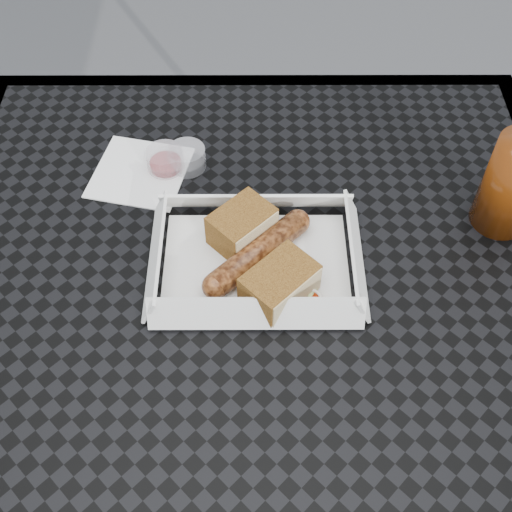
{
  "coord_description": "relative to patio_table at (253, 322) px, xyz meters",
  "views": [
    {
      "loc": [
        0.0,
        -0.42,
        1.36
      ],
      "look_at": [
        0.0,
        0.02,
        0.78
      ],
      "focal_mm": 45.0,
      "sensor_mm": 36.0,
      "label": 1
    }
  ],
  "objects": [
    {
      "name": "food_tray",
      "position": [
        0.0,
        0.03,
        0.08
      ],
      "size": [
        0.22,
        0.15,
        0.0
      ],
      "primitive_type": "cube",
      "color": "white",
      "rests_on": "patio_table"
    },
    {
      "name": "patio_table",
      "position": [
        0.0,
        0.0,
        0.0
      ],
      "size": [
        0.8,
        0.8,
        0.74
      ],
      "color": "black",
      "rests_on": "ground"
    },
    {
      "name": "bread_far",
      "position": [
        0.03,
        -0.01,
        0.1
      ],
      "size": [
        0.1,
        0.1,
        0.04
      ],
      "primitive_type": "cube",
      "rotation": [
        0.0,
        0.0,
        0.78
      ],
      "color": "brown",
      "rests_on": "food_tray"
    },
    {
      "name": "napkin",
      "position": [
        -0.15,
        0.19,
        0.08
      ],
      "size": [
        0.14,
        0.14,
        0.0
      ],
      "primitive_type": "cube",
      "rotation": [
        0.0,
        0.0,
        -0.22
      ],
      "color": "white",
      "rests_on": "patio_table"
    },
    {
      "name": "ground",
      "position": [
        0.0,
        0.0,
        -0.67
      ],
      "size": [
        60.0,
        60.0,
        0.0
      ],
      "primitive_type": "plane",
      "color": "#4F4F52",
      "rests_on": "ground"
    },
    {
      "name": "bread_near",
      "position": [
        -0.01,
        0.07,
        0.1
      ],
      "size": [
        0.09,
        0.09,
        0.05
      ],
      "primitive_type": "cube",
      "rotation": [
        0.0,
        0.0,
        0.78
      ],
      "color": "brown",
      "rests_on": "food_tray"
    },
    {
      "name": "condiment_cup_sauce",
      "position": [
        -0.12,
        0.2,
        0.09
      ],
      "size": [
        0.05,
        0.05,
        0.03
      ],
      "primitive_type": "cylinder",
      "color": "maroon",
      "rests_on": "patio_table"
    },
    {
      "name": "bratwurst",
      "position": [
        0.01,
        0.04,
        0.1
      ],
      "size": [
        0.13,
        0.13,
        0.03
      ],
      "rotation": [
        0.0,
        0.0,
        0.78
      ],
      "color": "brown",
      "rests_on": "food_tray"
    },
    {
      "name": "condiment_cup_empty",
      "position": [
        -0.09,
        0.2,
        0.09
      ],
      "size": [
        0.05,
        0.05,
        0.03
      ],
      "primitive_type": "cylinder",
      "color": "silver",
      "rests_on": "patio_table"
    },
    {
      "name": "veg_garnish",
      "position": [
        0.06,
        -0.02,
        0.08
      ],
      "size": [
        0.03,
        0.03,
        0.0
      ],
      "color": "red",
      "rests_on": "food_tray"
    }
  ]
}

